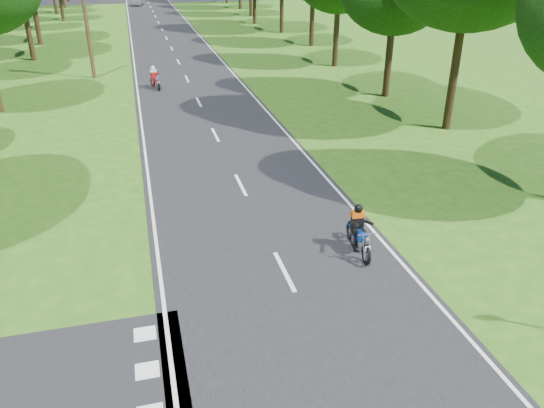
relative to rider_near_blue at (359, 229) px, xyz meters
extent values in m
plane|color=#265112|center=(-2.36, -2.52, -0.73)|extent=(160.00, 160.00, 0.00)
cube|color=black|center=(-2.36, 47.48, -0.72)|extent=(7.00, 140.00, 0.02)
cube|color=silver|center=(-2.36, -0.52, -0.70)|extent=(0.12, 2.00, 0.01)
cube|color=silver|center=(-2.36, 5.48, -0.70)|extent=(0.12, 2.00, 0.01)
cube|color=silver|center=(-2.36, 11.48, -0.70)|extent=(0.12, 2.00, 0.01)
cube|color=silver|center=(-2.36, 17.48, -0.70)|extent=(0.12, 2.00, 0.01)
cube|color=silver|center=(-2.36, 23.48, -0.70)|extent=(0.12, 2.00, 0.01)
cube|color=silver|center=(-2.36, 29.48, -0.70)|extent=(0.12, 2.00, 0.01)
cube|color=silver|center=(-2.36, 35.48, -0.70)|extent=(0.12, 2.00, 0.01)
cube|color=silver|center=(-2.36, 41.48, -0.70)|extent=(0.12, 2.00, 0.01)
cube|color=silver|center=(-2.36, 47.48, -0.70)|extent=(0.12, 2.00, 0.01)
cube|color=silver|center=(-2.36, 53.48, -0.70)|extent=(0.12, 2.00, 0.01)
cube|color=silver|center=(-2.36, 59.48, -0.70)|extent=(0.12, 2.00, 0.01)
cube|color=silver|center=(-2.36, 65.48, -0.70)|extent=(0.12, 2.00, 0.01)
cube|color=silver|center=(-2.36, 71.48, -0.70)|extent=(0.12, 2.00, 0.01)
cube|color=silver|center=(-2.36, 77.48, -0.70)|extent=(0.12, 2.00, 0.01)
cube|color=silver|center=(-2.36, 83.48, -0.70)|extent=(0.12, 2.00, 0.01)
cube|color=silver|center=(-5.66, 47.48, -0.70)|extent=(0.10, 140.00, 0.01)
cube|color=silver|center=(0.94, 47.48, -0.70)|extent=(0.10, 140.00, 0.01)
cube|color=silver|center=(-6.16, -3.42, -0.70)|extent=(0.50, 0.50, 0.01)
cube|color=silver|center=(-6.16, -2.22, -0.70)|extent=(0.50, 0.50, 0.01)
cylinder|color=black|center=(-13.18, 33.08, 1.43)|extent=(0.40, 0.40, 4.32)
cylinder|color=black|center=(-13.62, 40.58, 1.48)|extent=(0.40, 0.40, 4.40)
cylinder|color=black|center=(-14.97, 50.26, 0.87)|extent=(0.40, 0.40, 3.20)
cylinder|color=black|center=(-13.11, 57.64, 0.88)|extent=(0.40, 0.40, 3.22)
cylinder|color=black|center=(8.71, 9.68, 1.55)|extent=(0.40, 0.40, 4.56)
cylinder|color=black|center=(8.56, 16.17, 1.02)|extent=(0.40, 0.40, 3.49)
cylinder|color=black|center=(8.71, 25.06, 1.12)|extent=(0.40, 0.40, 3.69)
cylinder|color=black|center=(9.81, 33.90, 1.15)|extent=(0.40, 0.40, 3.74)
cylinder|color=black|center=(9.36, 42.20, 1.59)|extent=(0.40, 0.40, 4.64)
cylinder|color=black|center=(8.19, 49.40, 0.73)|extent=(0.40, 0.40, 2.91)
cylinder|color=black|center=(9.41, 56.88, 1.21)|extent=(0.40, 0.40, 3.88)
cylinder|color=#382616|center=(-8.36, 25.48, 3.27)|extent=(0.26, 0.26, 8.00)
imported|color=#AFB1B6|center=(-4.11, 74.10, -0.02)|extent=(2.44, 4.27, 1.37)
camera|label=1|loc=(-5.74, -12.23, 7.29)|focal=35.00mm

